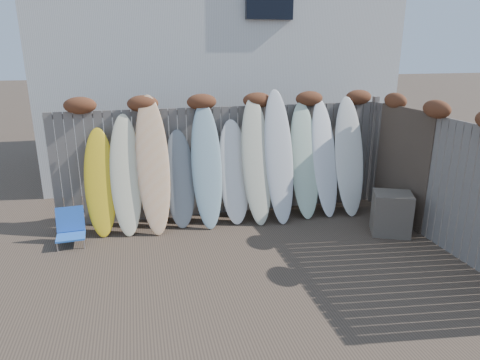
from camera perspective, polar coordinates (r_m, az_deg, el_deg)
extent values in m
plane|color=#493A2D|center=(6.09, 2.77, -12.35)|extent=(80.00, 80.00, 0.00)
cube|color=slate|center=(7.88, -2.09, 2.53)|extent=(6.00, 0.10, 2.00)
cube|color=slate|center=(8.95, 17.10, 3.90)|extent=(0.10, 0.10, 2.10)
ellipsoid|color=brown|center=(7.53, -20.56, 9.29)|extent=(0.52, 0.28, 0.28)
ellipsoid|color=brown|center=(7.48, -12.84, 9.90)|extent=(0.52, 0.28, 0.28)
ellipsoid|color=brown|center=(7.56, -5.13, 10.34)|extent=(0.52, 0.28, 0.28)
ellipsoid|color=brown|center=(7.78, 2.29, 10.58)|extent=(0.52, 0.28, 0.28)
ellipsoid|color=brown|center=(8.11, 9.22, 10.66)|extent=(0.52, 0.28, 0.28)
ellipsoid|color=brown|center=(8.55, 15.52, 10.59)|extent=(0.52, 0.28, 0.28)
cube|color=slate|center=(7.23, 25.83, -0.60)|extent=(0.10, 4.40, 2.00)
ellipsoid|color=brown|center=(7.29, 24.75, 8.58)|extent=(0.28, 0.56, 0.28)
ellipsoid|color=brown|center=(8.17, 20.01, 9.90)|extent=(0.28, 0.56, 0.28)
cube|color=silver|center=(11.74, -4.00, 17.23)|extent=(8.00, 5.00, 6.00)
cube|color=blue|center=(7.29, -21.62, -6.99)|extent=(0.45, 0.40, 0.03)
cube|color=blue|center=(7.40, -21.71, -4.85)|extent=(0.43, 0.15, 0.39)
cylinder|color=#B8B7BF|center=(7.20, -23.19, -8.20)|extent=(0.02, 0.02, 0.16)
cylinder|color=#AAA9B1|center=(7.49, -22.97, -7.18)|extent=(0.02, 0.02, 0.16)
cylinder|color=silver|center=(7.16, -20.06, -7.97)|extent=(0.02, 0.02, 0.16)
cylinder|color=#B6B6BE|center=(7.45, -19.97, -6.95)|extent=(0.02, 0.02, 0.16)
cube|color=brown|center=(7.59, 19.53, -4.22)|extent=(0.76, 0.71, 0.71)
cube|color=brown|center=(8.02, 20.79, 1.76)|extent=(0.16, 1.36, 2.03)
ellipsoid|color=yellow|center=(7.41, -18.12, -0.31)|extent=(0.52, 0.64, 1.75)
ellipsoid|color=#F8EDC0|center=(7.33, -14.96, 0.65)|extent=(0.54, 0.72, 1.96)
ellipsoid|color=#E6A36C|center=(7.27, -11.52, 1.98)|extent=(0.57, 0.81, 2.26)
ellipsoid|color=gray|center=(7.47, -8.03, 0.14)|extent=(0.54, 0.61, 1.65)
ellipsoid|color=#8EAEB8|center=(7.38, -4.46, 1.91)|extent=(0.54, 0.76, 2.11)
ellipsoid|color=white|center=(7.55, -0.80, 1.09)|extent=(0.56, 0.66, 1.80)
ellipsoid|color=beige|center=(7.53, 2.23, 2.52)|extent=(0.53, 0.77, 2.18)
ellipsoid|color=silver|center=(7.61, 5.21, 3.12)|extent=(0.53, 0.82, 2.31)
ellipsoid|color=silver|center=(7.89, 8.59, 2.61)|extent=(0.56, 0.75, 2.06)
ellipsoid|color=white|center=(8.03, 11.21, 2.85)|extent=(0.51, 0.77, 2.10)
ellipsoid|color=white|center=(8.19, 14.34, 3.08)|extent=(0.61, 0.80, 2.14)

